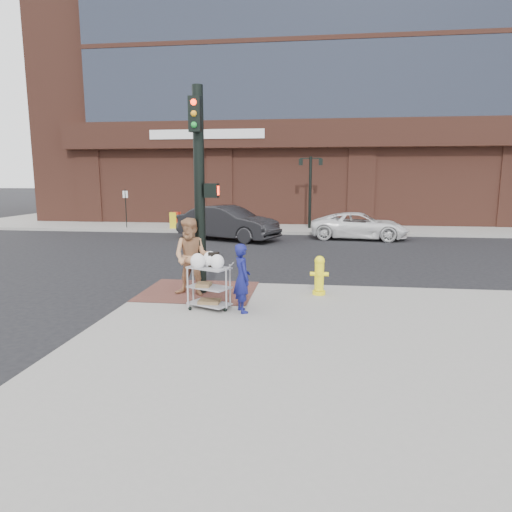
# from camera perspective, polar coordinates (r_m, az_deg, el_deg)

# --- Properties ---
(ground) EXTENTS (220.00, 220.00, 0.00)m
(ground) POSITION_cam_1_polar(r_m,az_deg,el_deg) (10.79, -5.25, -6.46)
(ground) COLOR black
(ground) RESTS_ON ground
(sidewalk_far) EXTENTS (65.00, 36.00, 0.15)m
(sidewalk_far) POSITION_cam_1_polar(r_m,az_deg,el_deg) (43.42, 21.03, 5.29)
(sidewalk_far) COLOR gray
(sidewalk_far) RESTS_ON ground
(brick_curb_ramp) EXTENTS (2.80, 2.40, 0.01)m
(brick_curb_ramp) POSITION_cam_1_polar(r_m,az_deg,el_deg) (11.73, -7.17, -4.37)
(brick_curb_ramp) COLOR #562D28
(brick_curb_ramp) RESTS_ON sidewalk_near
(bank_building) EXTENTS (42.00, 26.00, 28.00)m
(bank_building) POSITION_cam_1_polar(r_m,az_deg,el_deg) (42.67, 11.84, 24.76)
(bank_building) COLOR brown
(bank_building) RESTS_ON sidewalk_far
(lamp_post) EXTENTS (1.32, 0.22, 4.00)m
(lamp_post) POSITION_cam_1_polar(r_m,az_deg,el_deg) (26.11, 6.80, 8.88)
(lamp_post) COLOR black
(lamp_post) RESTS_ON sidewalk_far
(parking_sign) EXTENTS (0.05, 0.05, 2.20)m
(parking_sign) POSITION_cam_1_polar(r_m,az_deg,el_deg) (27.38, -15.96, 5.75)
(parking_sign) COLOR black
(parking_sign) RESTS_ON sidewalk_far
(traffic_signal_pole) EXTENTS (0.61, 0.51, 5.00)m
(traffic_signal_pole) POSITION_cam_1_polar(r_m,az_deg,el_deg) (11.22, -7.01, 8.80)
(traffic_signal_pole) COLOR black
(traffic_signal_pole) RESTS_ON sidewalk_near
(woman_blue) EXTENTS (0.56, 0.64, 1.49)m
(woman_blue) POSITION_cam_1_polar(r_m,az_deg,el_deg) (9.74, -1.75, -2.77)
(woman_blue) COLOR #111459
(woman_blue) RESTS_ON sidewalk_near
(pedestrian_tan) EXTENTS (1.02, 0.84, 1.91)m
(pedestrian_tan) POSITION_cam_1_polar(r_m,az_deg,el_deg) (11.17, -8.05, -0.14)
(pedestrian_tan) COLOR #AF7A52
(pedestrian_tan) RESTS_ON sidewalk_near
(sedan_dark) EXTENTS (5.33, 3.55, 1.66)m
(sedan_dark) POSITION_cam_1_polar(r_m,az_deg,el_deg) (22.18, -3.54, 4.15)
(sedan_dark) COLOR black
(sedan_dark) RESTS_ON ground
(minivan_white) EXTENTS (4.90, 2.66, 1.30)m
(minivan_white) POSITION_cam_1_polar(r_m,az_deg,el_deg) (23.05, 12.81, 3.69)
(minivan_white) COLOR white
(minivan_white) RESTS_ON ground
(utility_cart) EXTENTS (1.04, 0.84, 1.26)m
(utility_cart) POSITION_cam_1_polar(r_m,az_deg,el_deg) (10.07, -5.88, -3.40)
(utility_cart) COLOR #939397
(utility_cart) RESTS_ON sidewalk_near
(fire_hydrant) EXTENTS (0.46, 0.32, 0.97)m
(fire_hydrant) POSITION_cam_1_polar(r_m,az_deg,el_deg) (11.34, 7.92, -2.34)
(fire_hydrant) COLOR yellow
(fire_hydrant) RESTS_ON sidewalk_near
(newsbox_red) EXTENTS (0.43, 0.40, 0.92)m
(newsbox_red) POSITION_cam_1_polar(r_m,az_deg,el_deg) (26.40, -9.89, 4.45)
(newsbox_red) COLOR #B12414
(newsbox_red) RESTS_ON sidewalk_far
(newsbox_yellow) EXTENTS (0.41, 0.37, 0.91)m
(newsbox_yellow) POSITION_cam_1_polar(r_m,az_deg,el_deg) (26.35, -10.27, 4.42)
(newsbox_yellow) COLOR gold
(newsbox_yellow) RESTS_ON sidewalk_far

